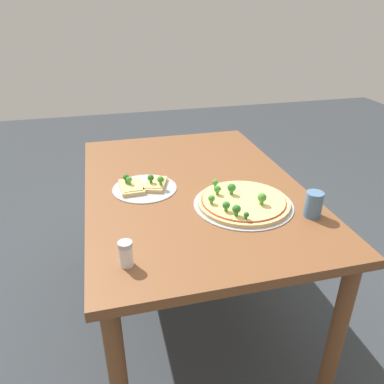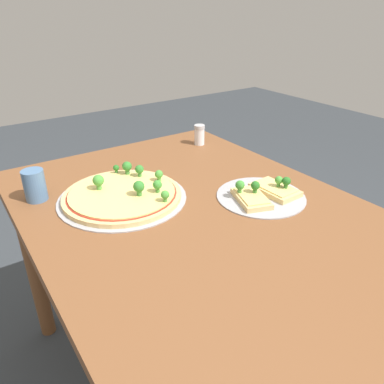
{
  "view_description": "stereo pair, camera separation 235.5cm",
  "coord_description": "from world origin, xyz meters",
  "px_view_note": "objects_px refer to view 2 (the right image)",
  "views": [
    {
      "loc": [
        1.43,
        -0.36,
        1.48
      ],
      "look_at": [
        0.11,
        -0.03,
        0.77
      ],
      "focal_mm": 35.0,
      "sensor_mm": 36.0,
      "label": 1
    },
    {
      "loc": [
        -0.74,
        0.55,
        1.3
      ],
      "look_at": [
        0.11,
        -0.03,
        0.77
      ],
      "focal_mm": 35.0,
      "sensor_mm": 36.0,
      "label": 2
    }
  ],
  "objects_px": {
    "pizza_tray_slice": "(263,193)",
    "condiment_shaker": "(199,135)",
    "drinking_cup": "(35,185)",
    "pizza_tray_whole": "(123,194)",
    "dining_table": "(204,241)"
  },
  "relations": [
    {
      "from": "pizza_tray_slice",
      "to": "condiment_shaker",
      "type": "bearing_deg",
      "value": -13.07
    },
    {
      "from": "drinking_cup",
      "to": "condiment_shaker",
      "type": "xyz_separation_m",
      "value": [
        0.13,
        -0.7,
        -0.01
      ]
    },
    {
      "from": "pizza_tray_slice",
      "to": "drinking_cup",
      "type": "relative_size",
      "value": 2.83
    },
    {
      "from": "pizza_tray_whole",
      "to": "condiment_shaker",
      "type": "distance_m",
      "value": 0.55
    },
    {
      "from": "condiment_shaker",
      "to": "dining_table",
      "type": "bearing_deg",
      "value": 146.08
    },
    {
      "from": "pizza_tray_whole",
      "to": "condiment_shaker",
      "type": "xyz_separation_m",
      "value": [
        0.27,
        -0.48,
        0.03
      ]
    },
    {
      "from": "dining_table",
      "to": "pizza_tray_slice",
      "type": "distance_m",
      "value": 0.24
    },
    {
      "from": "pizza_tray_whole",
      "to": "drinking_cup",
      "type": "distance_m",
      "value": 0.27
    },
    {
      "from": "pizza_tray_whole",
      "to": "condiment_shaker",
      "type": "relative_size",
      "value": 4.7
    },
    {
      "from": "pizza_tray_slice",
      "to": "dining_table",
      "type": "bearing_deg",
      "value": 86.34
    },
    {
      "from": "pizza_tray_slice",
      "to": "condiment_shaker",
      "type": "distance_m",
      "value": 0.52
    },
    {
      "from": "pizza_tray_slice",
      "to": "drinking_cup",
      "type": "distance_m",
      "value": 0.7
    },
    {
      "from": "dining_table",
      "to": "pizza_tray_slice",
      "type": "height_order",
      "value": "pizza_tray_slice"
    },
    {
      "from": "dining_table",
      "to": "pizza_tray_whole",
      "type": "height_order",
      "value": "pizza_tray_whole"
    },
    {
      "from": "pizza_tray_whole",
      "to": "drinking_cup",
      "type": "xyz_separation_m",
      "value": [
        0.14,
        0.22,
        0.03
      ]
    }
  ]
}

